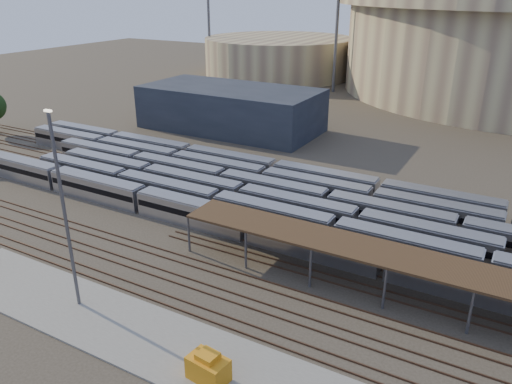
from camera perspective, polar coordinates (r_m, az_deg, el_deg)
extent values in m
plane|color=#383026|center=(61.78, -2.24, -9.06)|extent=(420.00, 420.00, 0.00)
cube|color=gray|center=(54.76, -15.41, -14.53)|extent=(50.00, 9.00, 0.20)
cube|color=#ADADB2|center=(68.24, -0.93, -4.04)|extent=(112.00, 2.90, 3.60)
cube|color=#ADADB2|center=(67.58, 8.91, -4.62)|extent=(112.00, 2.90, 3.60)
cube|color=#ADADB2|center=(70.64, 11.55, -3.56)|extent=(112.00, 2.90, 3.60)
cube|color=#ADADB2|center=(76.03, 8.16, -1.37)|extent=(112.00, 2.90, 3.60)
cube|color=#ADADB2|center=(84.60, 0.91, 1.41)|extent=(112.00, 2.90, 3.60)
cube|color=#ADADB2|center=(88.13, 2.16, 2.29)|extent=(112.00, 2.90, 3.60)
cylinder|color=#545459|center=(65.47, -7.69, -4.80)|extent=(0.30, 0.30, 5.00)
cylinder|color=#545459|center=(69.37, -5.05, -3.02)|extent=(0.30, 0.30, 5.00)
cylinder|color=#545459|center=(61.21, -1.18, -6.65)|extent=(0.30, 0.30, 5.00)
cylinder|color=#545459|center=(65.36, 1.22, -4.63)|extent=(0.30, 0.30, 5.00)
cylinder|color=#545459|center=(57.92, 6.24, -8.65)|extent=(0.30, 0.30, 5.00)
cylinder|color=#545459|center=(62.29, 8.23, -6.35)|extent=(0.30, 0.30, 5.00)
cylinder|color=#545459|center=(55.76, 14.48, -10.67)|extent=(0.30, 0.30, 5.00)
cylinder|color=#545459|center=(60.28, 15.89, -8.11)|extent=(0.30, 0.30, 5.00)
cylinder|color=#545459|center=(54.87, 23.29, -12.56)|extent=(0.30, 0.30, 5.00)
cylinder|color=#545459|center=(59.46, 23.98, -9.80)|extent=(0.30, 0.30, 5.00)
cube|color=#312214|center=(56.08, 19.74, -7.97)|extent=(60.00, 6.00, 0.30)
cube|color=#4C3323|center=(60.48, -3.12, -9.74)|extent=(170.00, 0.12, 0.18)
cube|color=#4C3323|center=(61.55, -2.37, -9.09)|extent=(170.00, 0.12, 0.18)
cube|color=#4C3323|center=(57.71, -5.28, -11.57)|extent=(170.00, 0.12, 0.18)
cube|color=#4C3323|center=(58.73, -4.44, -10.87)|extent=(170.00, 0.12, 0.18)
cube|color=#4C3323|center=(55.10, -7.68, -13.56)|extent=(170.00, 0.12, 0.18)
cube|color=#4C3323|center=(56.06, -6.75, -12.80)|extent=(170.00, 0.12, 0.18)
cylinder|color=tan|center=(197.09, 2.66, 15.22)|extent=(56.00, 56.00, 14.00)
cube|color=#1E232D|center=(120.91, -2.90, 9.51)|extent=(42.00, 20.00, 10.00)
cylinder|color=#545459|center=(165.70, 9.18, 17.39)|extent=(1.00, 1.00, 36.00)
cylinder|color=#545459|center=(200.07, -5.40, 18.43)|extent=(1.00, 1.00, 36.00)
cylinder|color=#545459|center=(208.59, 19.71, 17.45)|extent=(1.00, 1.00, 36.00)
cylinder|color=#545459|center=(54.07, -21.00, -2.51)|extent=(0.36, 0.36, 21.30)
cube|color=#FFF2CC|center=(50.74, -22.69, 8.57)|extent=(0.81, 0.34, 0.20)
cube|color=orange|center=(46.55, -5.48, -19.47)|extent=(3.82, 2.64, 2.24)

